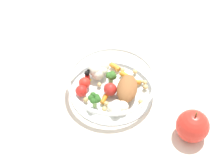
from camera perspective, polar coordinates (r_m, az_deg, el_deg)
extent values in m
plane|color=silver|center=(0.78, 1.00, -2.08)|extent=(2.40, 2.40, 0.00)
cylinder|color=white|center=(0.78, 0.00, -1.04)|extent=(0.19, 0.19, 0.01)
torus|color=white|center=(0.75, 0.00, 0.87)|extent=(0.20, 0.20, 0.01)
ellipsoid|color=#935B33|center=(0.75, 2.52, -0.95)|extent=(0.05, 0.08, 0.04)
cylinder|color=#7FAD5B|center=(0.74, -2.92, -3.27)|extent=(0.01, 0.01, 0.02)
sphere|color=#2D6023|center=(0.73, -2.45, -2.57)|extent=(0.02, 0.02, 0.02)
sphere|color=#2D6023|center=(0.73, -2.60, -2.18)|extent=(0.01, 0.01, 0.01)
sphere|color=#2D6023|center=(0.73, -3.17, -1.80)|extent=(0.01, 0.01, 0.01)
sphere|color=#2D6023|center=(0.73, -3.49, -2.30)|extent=(0.01, 0.01, 0.01)
sphere|color=#2D6023|center=(0.72, -3.22, -2.81)|extent=(0.01, 0.01, 0.01)
sphere|color=#2D6023|center=(0.73, -2.74, -2.77)|extent=(0.01, 0.01, 0.01)
cylinder|color=#8EB766|center=(0.78, -0.21, 0.56)|extent=(0.01, 0.01, 0.02)
sphere|color=#386B28|center=(0.77, 0.18, 1.30)|extent=(0.02, 0.02, 0.02)
sphere|color=#386B28|center=(0.77, 0.07, 1.67)|extent=(0.01, 0.01, 0.01)
sphere|color=#386B28|center=(0.78, -0.24, 1.64)|extent=(0.01, 0.01, 0.01)
sphere|color=#386B28|center=(0.77, -0.42, 1.48)|extent=(0.02, 0.02, 0.02)
sphere|color=#386B28|center=(0.77, -0.51, 1.42)|extent=(0.01, 0.01, 0.01)
sphere|color=#386B28|center=(0.77, -0.58, 1.37)|extent=(0.01, 0.01, 0.01)
sphere|color=#386B28|center=(0.76, -0.19, 1.14)|extent=(0.01, 0.01, 0.01)
sphere|color=#386B28|center=(0.77, 0.02, 1.37)|extent=(0.02, 0.02, 0.02)
sphere|color=silver|center=(0.73, 1.74, -3.79)|extent=(0.03, 0.03, 0.03)
sphere|color=silver|center=(0.74, 1.13, -3.58)|extent=(0.02, 0.02, 0.02)
sphere|color=silver|center=(0.73, 0.07, -3.87)|extent=(0.02, 0.02, 0.02)
sphere|color=silver|center=(0.73, 0.83, -4.57)|extent=(0.02, 0.02, 0.02)
sphere|color=silver|center=(0.80, -2.01, 2.42)|extent=(0.03, 0.03, 0.03)
sphere|color=silver|center=(0.80, -1.68, 3.04)|extent=(0.04, 0.04, 0.04)
sphere|color=silver|center=(0.79, -2.03, 2.83)|extent=(0.03, 0.03, 0.03)
sphere|color=silver|center=(0.80, -2.43, 2.68)|extent=(0.03, 0.03, 0.03)
sphere|color=silver|center=(0.79, -2.81, 2.41)|extent=(0.03, 0.03, 0.03)
sphere|color=silver|center=(0.79, -2.36, 1.66)|extent=(0.03, 0.03, 0.03)
sphere|color=silver|center=(0.79, -1.59, 2.20)|extent=(0.02, 0.02, 0.02)
cube|color=yellow|center=(0.80, -4.08, 0.72)|extent=(0.02, 0.02, 0.00)
cylinder|color=red|center=(0.79, -4.12, 1.18)|extent=(0.02, 0.02, 0.02)
sphere|color=black|center=(0.78, -4.17, 1.81)|extent=(0.01, 0.01, 0.01)
sphere|color=black|center=(0.78, -3.96, 2.25)|extent=(0.01, 0.01, 0.01)
sphere|color=black|center=(0.77, -4.42, 1.79)|extent=(0.01, 0.01, 0.01)
cylinder|color=orange|center=(0.76, -1.16, -2.27)|extent=(0.02, 0.03, 0.01)
cylinder|color=orange|center=(0.79, 3.61, 0.38)|extent=(0.03, 0.01, 0.01)
cylinder|color=orange|center=(0.82, 0.52, 2.86)|extent=(0.03, 0.03, 0.01)
cylinder|color=orange|center=(0.80, 2.34, 1.34)|extent=(0.03, 0.03, 0.01)
sphere|color=red|center=(0.76, -0.27, -0.62)|extent=(0.03, 0.03, 0.03)
sphere|color=red|center=(0.78, -4.60, 0.18)|extent=(0.03, 0.03, 0.03)
sphere|color=red|center=(0.76, -5.12, -1.14)|extent=(0.03, 0.03, 0.03)
sphere|color=#D1B775|center=(0.75, 0.65, -2.98)|extent=(0.01, 0.01, 0.01)
sphere|color=#D1B775|center=(0.79, 5.48, 0.27)|extent=(0.01, 0.01, 0.01)
sphere|color=tan|center=(0.75, 4.80, -2.94)|extent=(0.01, 0.01, 0.01)
sphere|color=#D1B775|center=(0.74, -1.27, -4.15)|extent=(0.01, 0.01, 0.01)
sphere|color=#D1B775|center=(0.80, -0.18, 1.45)|extent=(0.01, 0.01, 0.01)
sphere|color=tan|center=(0.79, 4.89, 0.42)|extent=(0.01, 0.01, 0.01)
sphere|color=#D1B775|center=(0.75, -0.96, -3.27)|extent=(0.01, 0.01, 0.01)
sphere|color=#D1B775|center=(0.81, 3.86, 2.07)|extent=(0.01, 0.01, 0.01)
sphere|color=#D1B775|center=(0.78, -2.11, -0.11)|extent=(0.01, 0.01, 0.01)
sphere|color=tan|center=(0.76, -3.20, -1.76)|extent=(0.01, 0.01, 0.01)
sphere|color=tan|center=(0.74, 2.30, -3.83)|extent=(0.01, 0.01, 0.01)
sphere|color=tan|center=(0.75, -4.37, -2.59)|extent=(0.01, 0.01, 0.01)
sphere|color=#D1B775|center=(0.78, 5.56, -0.51)|extent=(0.01, 0.01, 0.01)
sphere|color=tan|center=(0.81, 1.75, 2.34)|extent=(0.01, 0.01, 0.01)
sphere|color=red|center=(0.71, 13.25, -6.81)|extent=(0.07, 0.07, 0.07)
cylinder|color=brown|center=(0.68, 13.84, -4.94)|extent=(0.00, 0.00, 0.01)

